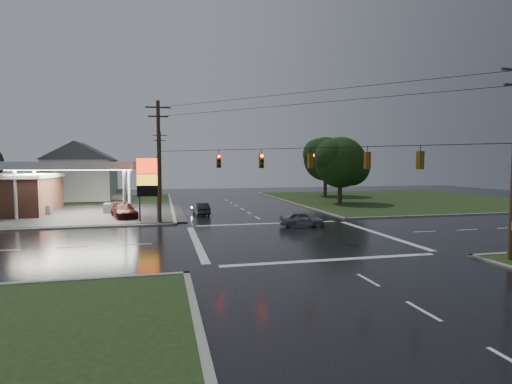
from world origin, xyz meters
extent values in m
plane|color=black|center=(0.00, 0.00, 0.00)|extent=(120.00, 120.00, 0.00)
cube|color=black|center=(-26.00, 26.00, 0.04)|extent=(36.00, 36.00, 0.08)
cube|color=black|center=(26.00, 26.00, 0.04)|extent=(36.00, 36.00, 0.08)
cube|color=#2D2D2D|center=(-20.00, 18.00, 0.09)|extent=(26.00, 18.00, 0.02)
cylinder|color=silver|center=(-23.00, 15.00, 2.50)|extent=(0.30, 0.30, 5.00)
cylinder|color=silver|center=(-13.00, 15.00, 2.50)|extent=(0.30, 0.30, 5.00)
cylinder|color=silver|center=(-23.00, 21.00, 2.50)|extent=(0.30, 0.30, 5.00)
cylinder|color=silver|center=(-13.00, 21.00, 2.50)|extent=(0.30, 0.30, 5.00)
cube|color=silver|center=(-18.00, 18.00, 5.20)|extent=(12.00, 8.00, 0.80)
cube|color=white|center=(-18.00, 18.00, 4.78)|extent=(11.40, 7.40, 0.04)
cube|color=#59595E|center=(-21.00, 18.00, 0.55)|extent=(0.80, 1.60, 1.10)
cube|color=#59595E|center=(-15.00, 18.00, 0.55)|extent=(0.80, 1.60, 1.10)
cylinder|color=#59595E|center=(-11.30, 10.50, 3.00)|extent=(0.16, 0.16, 6.00)
cylinder|color=#59595E|center=(-9.70, 10.50, 3.00)|extent=(0.16, 0.16, 6.00)
cube|color=#F82D0D|center=(-10.50, 10.50, 5.20)|extent=(2.00, 0.35, 1.40)
cube|color=gold|center=(-10.50, 10.50, 3.90)|extent=(2.00, 0.35, 1.00)
cube|color=black|center=(-10.50, 10.50, 2.90)|extent=(2.00, 0.35, 1.00)
cylinder|color=#382619|center=(-9.50, 9.50, 5.50)|extent=(0.32, 0.32, 11.00)
cube|color=#382619|center=(-9.50, 9.50, 10.40)|extent=(2.20, 0.12, 0.12)
cube|color=#382619|center=(-9.50, 9.50, 9.60)|extent=(1.80, 0.12, 0.12)
cylinder|color=#382619|center=(-9.50, 38.00, 5.25)|extent=(0.32, 0.32, 10.50)
cube|color=#382619|center=(-9.50, 38.00, 9.90)|extent=(2.20, 0.12, 0.12)
cube|color=#382619|center=(-9.50, 38.00, 9.10)|extent=(1.80, 0.12, 0.12)
cube|color=#59470C|center=(-4.75, 4.75, 5.60)|extent=(0.34, 0.34, 1.10)
cylinder|color=#FF0C07|center=(-4.75, 4.55, 5.98)|extent=(0.22, 0.08, 0.22)
cube|color=#59470C|center=(-1.90, 1.90, 5.60)|extent=(0.34, 0.34, 1.10)
cylinder|color=#FF0C07|center=(-1.90, 1.70, 5.98)|extent=(0.22, 0.08, 0.22)
cube|color=#59470C|center=(0.95, -0.95, 5.60)|extent=(0.34, 0.34, 1.10)
cylinder|color=#FF0C07|center=(1.15, -0.95, 5.98)|extent=(0.08, 0.22, 0.22)
cube|color=#59470C|center=(3.80, -3.80, 5.60)|extent=(0.34, 0.34, 1.10)
cylinder|color=#FF0C07|center=(3.80, -3.60, 5.98)|extent=(0.22, 0.08, 0.22)
cube|color=#59470C|center=(6.08, -6.08, 5.60)|extent=(0.34, 0.34, 1.10)
cylinder|color=#FF0C07|center=(6.08, -5.88, 5.98)|extent=(0.22, 0.08, 0.22)
cube|color=silver|center=(-21.00, 36.00, 3.00)|extent=(9.00, 8.00, 6.00)
cube|color=gray|center=(-15.70, 36.00, 0.40)|extent=(1.60, 4.80, 0.80)
cube|color=silver|center=(-22.00, 48.00, 3.00)|extent=(9.00, 8.00, 6.00)
cube|color=gray|center=(-16.70, 48.00, 0.40)|extent=(1.60, 4.80, 0.80)
cylinder|color=black|center=(14.00, 22.00, 2.52)|extent=(0.56, 0.56, 5.04)
sphere|color=black|center=(14.00, 22.00, 5.58)|extent=(6.80, 6.80, 6.80)
sphere|color=black|center=(15.70, 22.30, 4.95)|extent=(5.10, 5.10, 5.10)
sphere|color=black|center=(12.64, 21.60, 6.30)|extent=(4.76, 4.76, 4.76)
cylinder|color=black|center=(17.00, 34.00, 2.80)|extent=(0.56, 0.56, 5.60)
sphere|color=black|center=(17.00, 34.00, 6.20)|extent=(7.20, 7.20, 7.20)
sphere|color=black|center=(18.80, 34.30, 5.50)|extent=(5.40, 5.40, 5.40)
sphere|color=black|center=(15.56, 33.60, 7.00)|extent=(5.04, 5.04, 5.04)
imported|color=#202428|center=(-5.30, 14.62, 0.64)|extent=(1.67, 3.98, 1.28)
imported|color=slate|center=(2.40, 4.76, 0.65)|extent=(4.01, 2.10, 1.30)
imported|color=#4D1311|center=(-13.00, 14.00, 0.73)|extent=(3.29, 5.37, 1.45)
camera|label=1|loc=(-9.21, -27.47, 5.37)|focal=28.00mm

